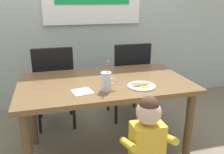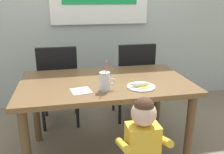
# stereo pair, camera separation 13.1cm
# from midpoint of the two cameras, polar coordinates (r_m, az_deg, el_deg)

# --- Properties ---
(ground_plane) EXTENTS (24.00, 24.00, 0.00)m
(ground_plane) POSITION_cam_midpoint_polar(r_m,az_deg,el_deg) (2.45, 0.09, -17.62)
(ground_plane) COLOR #7A6B56
(dining_table) EXTENTS (1.48, 0.87, 0.75)m
(dining_table) POSITION_cam_midpoint_polar(r_m,az_deg,el_deg) (2.14, 0.10, -3.42)
(dining_table) COLOR brown
(dining_table) RESTS_ON ground
(dining_chair_left) EXTENTS (0.44, 0.45, 0.96)m
(dining_chair_left) POSITION_cam_midpoint_polar(r_m,az_deg,el_deg) (2.75, -11.30, -1.17)
(dining_chair_left) COLOR black
(dining_chair_left) RESTS_ON ground
(dining_chair_right) EXTENTS (0.44, 0.45, 0.96)m
(dining_chair_right) POSITION_cam_midpoint_polar(r_m,az_deg,el_deg) (2.87, 6.47, -0.11)
(dining_chair_right) COLOR black
(dining_chair_right) RESTS_ON ground
(toddler_standing) EXTENTS (0.33, 0.24, 0.84)m
(toddler_standing) POSITION_cam_midpoint_polar(r_m,az_deg,el_deg) (1.69, 9.62, -14.68)
(toddler_standing) COLOR #3F4760
(toddler_standing) RESTS_ON ground
(milk_cup) EXTENTS (0.13, 0.09, 0.25)m
(milk_cup) POSITION_cam_midpoint_polar(r_m,az_deg,el_deg) (1.87, 0.32, -1.31)
(milk_cup) COLOR silver
(milk_cup) RESTS_ON dining_table
(snack_plate) EXTENTS (0.23, 0.23, 0.01)m
(snack_plate) POSITION_cam_midpoint_polar(r_m,az_deg,el_deg) (1.97, 8.85, -2.34)
(snack_plate) COLOR white
(snack_plate) RESTS_ON dining_table
(peeled_banana) EXTENTS (0.17, 0.11, 0.07)m
(peeled_banana) POSITION_cam_midpoint_polar(r_m,az_deg,el_deg) (1.95, 8.74, -1.76)
(peeled_banana) COLOR #F4EAC6
(peeled_banana) RESTS_ON snack_plate
(paper_napkin) EXTENTS (0.18, 0.18, 0.00)m
(paper_napkin) POSITION_cam_midpoint_polar(r_m,az_deg,el_deg) (1.88, -5.46, -3.35)
(paper_napkin) COLOR silver
(paper_napkin) RESTS_ON dining_table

